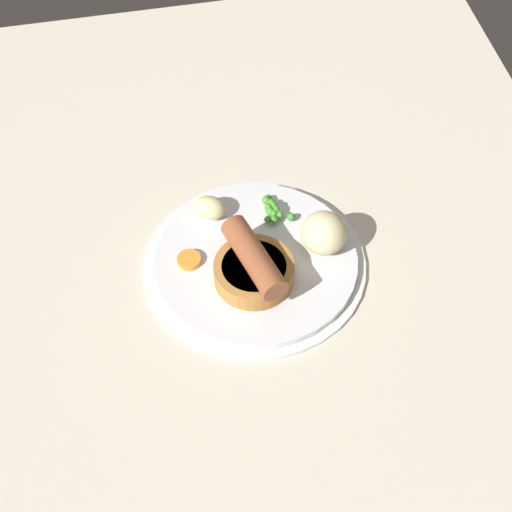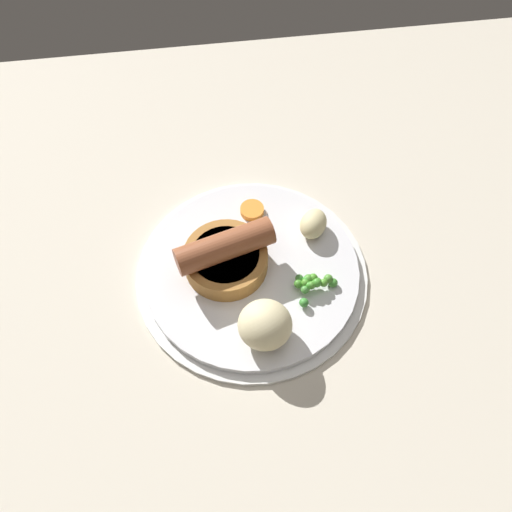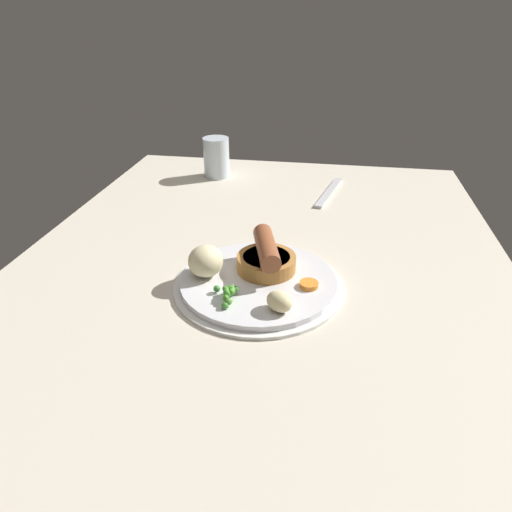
% 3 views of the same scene
% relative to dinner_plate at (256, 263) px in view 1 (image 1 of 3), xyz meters
% --- Properties ---
extents(dining_table, '(1.10, 0.80, 0.03)m').
position_rel_dinner_plate_xyz_m(dining_table, '(-0.05, -0.01, -0.02)').
color(dining_table, beige).
rests_on(dining_table, ground).
extents(dinner_plate, '(0.25, 0.25, 0.01)m').
position_rel_dinner_plate_xyz_m(dinner_plate, '(0.00, 0.00, 0.00)').
color(dinner_plate, silver).
rests_on(dinner_plate, dining_table).
extents(sausage_pudding, '(0.11, 0.09, 0.05)m').
position_rel_dinner_plate_xyz_m(sausage_pudding, '(-0.03, 0.01, 0.03)').
color(sausage_pudding, '#AD7538').
rests_on(sausage_pudding, dinner_plate).
extents(pea_pile, '(0.05, 0.04, 0.02)m').
position_rel_dinner_plate_xyz_m(pea_pile, '(0.06, -0.03, 0.02)').
color(pea_pile, '#468D2C').
rests_on(pea_pile, dinner_plate).
extents(potato_chunk_0, '(0.06, 0.06, 0.05)m').
position_rel_dinner_plate_xyz_m(potato_chunk_0, '(0.00, -0.08, 0.03)').
color(potato_chunk_0, beige).
rests_on(potato_chunk_0, dinner_plate).
extents(potato_chunk_1, '(0.04, 0.05, 0.03)m').
position_rel_dinner_plate_xyz_m(potato_chunk_1, '(0.07, 0.04, 0.02)').
color(potato_chunk_1, beige).
rests_on(potato_chunk_1, dinner_plate).
extents(carrot_slice_1, '(0.04, 0.04, 0.01)m').
position_rel_dinner_plate_xyz_m(carrot_slice_1, '(0.01, 0.07, 0.01)').
color(carrot_slice_1, orange).
rests_on(carrot_slice_1, dinner_plate).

